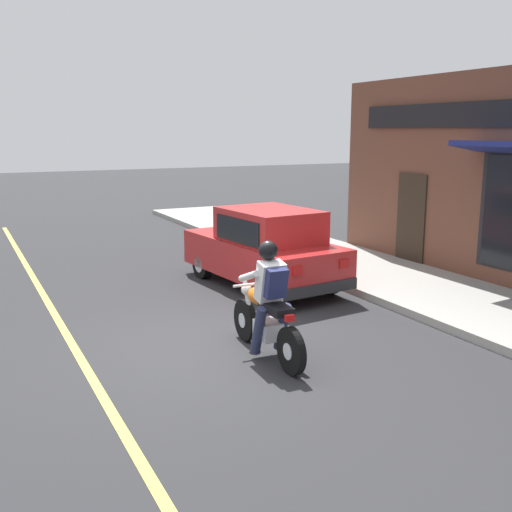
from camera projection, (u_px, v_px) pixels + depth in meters
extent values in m
plane|color=#2B2B2D|center=(212.00, 346.00, 8.63)|extent=(80.00, 80.00, 0.00)
cube|color=#9E9B93|center=(356.00, 267.00, 13.33)|extent=(2.60, 22.00, 0.14)
cube|color=#D1C64C|center=(51.00, 308.00, 10.46)|extent=(0.12, 19.80, 0.01)
cube|color=#2D2319|center=(411.00, 221.00, 13.48)|extent=(0.04, 0.90, 2.10)
cylinder|color=black|center=(245.00, 320.00, 8.81)|extent=(0.11, 0.62, 0.62)
cylinder|color=silver|center=(245.00, 320.00, 8.81)|extent=(0.12, 0.22, 0.22)
cylinder|color=black|center=(291.00, 351.00, 7.57)|extent=(0.11, 0.62, 0.62)
cylinder|color=silver|center=(291.00, 351.00, 7.57)|extent=(0.12, 0.22, 0.22)
cube|color=silver|center=(268.00, 330.00, 8.13)|extent=(0.29, 0.41, 0.24)
ellipsoid|color=orange|center=(260.00, 296.00, 8.26)|extent=(0.31, 0.53, 0.24)
cube|color=black|center=(276.00, 308.00, 7.85)|extent=(0.27, 0.57, 0.10)
cylinder|color=silver|center=(248.00, 301.00, 8.65)|extent=(0.08, 0.33, 0.68)
cylinder|color=silver|center=(252.00, 284.00, 8.49)|extent=(0.56, 0.05, 0.04)
sphere|color=silver|center=(247.00, 290.00, 8.66)|extent=(0.16, 0.16, 0.16)
cylinder|color=silver|center=(293.00, 344.00, 7.86)|extent=(0.09, 0.55, 0.08)
cube|color=red|center=(290.00, 318.00, 7.53)|extent=(0.12, 0.06, 0.08)
cylinder|color=#282D4C|center=(258.00, 330.00, 7.98)|extent=(0.15, 0.35, 0.71)
cylinder|color=#282D4C|center=(282.00, 327.00, 8.13)|extent=(0.15, 0.35, 0.71)
cube|color=silver|center=(270.00, 281.00, 7.94)|extent=(0.35, 0.33, 0.57)
cylinder|color=silver|center=(249.00, 276.00, 8.06)|extent=(0.10, 0.52, 0.26)
cylinder|color=silver|center=(275.00, 273.00, 8.23)|extent=(0.10, 0.52, 0.26)
sphere|color=black|center=(268.00, 250.00, 7.91)|extent=(0.26, 0.26, 0.26)
cube|color=navy|center=(276.00, 283.00, 7.80)|extent=(0.29, 0.25, 0.42)
cylinder|color=black|center=(202.00, 264.00, 12.53)|extent=(0.24, 0.61, 0.60)
cylinder|color=silver|center=(202.00, 264.00, 12.53)|extent=(0.23, 0.35, 0.33)
cylinder|color=black|center=(260.00, 257.00, 13.29)|extent=(0.24, 0.61, 0.60)
cylinder|color=silver|center=(260.00, 257.00, 13.29)|extent=(0.23, 0.35, 0.33)
cylinder|color=black|center=(265.00, 289.00, 10.55)|extent=(0.24, 0.61, 0.60)
cylinder|color=silver|center=(265.00, 289.00, 10.55)|extent=(0.23, 0.35, 0.33)
cylinder|color=black|center=(329.00, 279.00, 11.30)|extent=(0.24, 0.61, 0.60)
cylinder|color=silver|center=(329.00, 279.00, 11.30)|extent=(0.23, 0.35, 0.33)
cube|color=red|center=(262.00, 256.00, 11.86)|extent=(2.00, 3.84, 0.70)
cube|color=red|center=(270.00, 226.00, 11.52)|extent=(1.62, 2.03, 0.66)
cube|color=black|center=(246.00, 223.00, 12.25)|extent=(1.35, 0.48, 0.51)
cube|color=black|center=(237.00, 230.00, 11.14)|extent=(0.18, 1.52, 0.46)
cube|color=black|center=(300.00, 224.00, 11.90)|extent=(0.18, 1.52, 0.46)
cube|color=silver|center=(197.00, 239.00, 13.10)|extent=(0.24, 0.06, 0.14)
cube|color=red|center=(297.00, 271.00, 10.02)|extent=(0.20, 0.06, 0.16)
cube|color=silver|center=(237.00, 235.00, 13.63)|extent=(0.24, 0.06, 0.14)
cube|color=red|center=(344.00, 264.00, 10.56)|extent=(0.20, 0.06, 0.16)
cube|color=#28282B|center=(218.00, 253.00, 13.42)|extent=(1.61, 0.28, 0.20)
cube|color=#28282B|center=(320.00, 289.00, 10.40)|extent=(1.61, 0.28, 0.20)
cube|color=black|center=(295.00, 255.00, 14.18)|extent=(0.36, 0.36, 0.04)
cone|color=orange|center=(295.00, 242.00, 14.12)|extent=(0.28, 0.28, 0.56)
cylinder|color=white|center=(295.00, 241.00, 14.11)|extent=(0.20, 0.20, 0.08)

